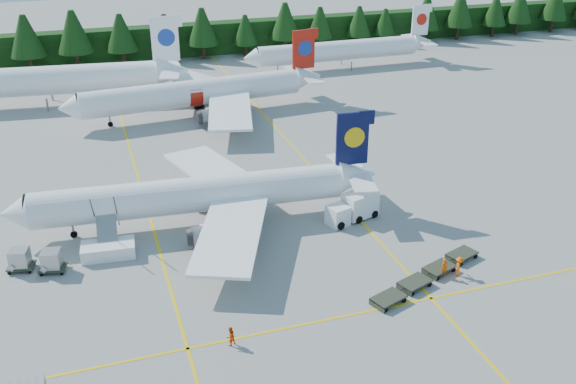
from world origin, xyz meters
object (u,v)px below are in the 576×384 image
object	(u,v)px
airstairs	(108,245)
airliner_navy	(185,196)
service_truck	(352,208)
airliner_red	(189,94)

from	to	relation	value
airstairs	airliner_navy	bearing A→B (deg)	27.64
airliner_navy	service_truck	bearing A→B (deg)	-9.92
airliner_navy	airstairs	distance (m)	8.75
airliner_red	service_truck	xyz separation A→B (m)	(9.54, -36.80, -1.99)
airliner_navy	airliner_red	distance (m)	33.28
airliner_red	airstairs	distance (m)	38.71
airliner_red	service_truck	world-z (taller)	airliner_red
airstairs	service_truck	size ratio (longest dim) A/B	1.15
airliner_red	airstairs	world-z (taller)	airliner_red
airstairs	airliner_red	bearing A→B (deg)	73.36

